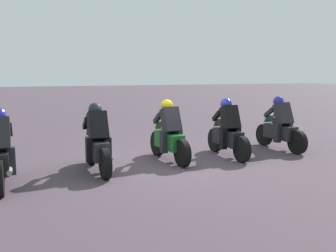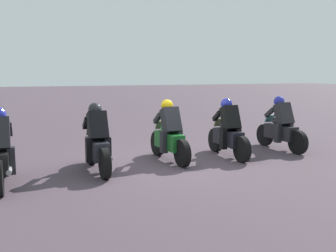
{
  "view_description": "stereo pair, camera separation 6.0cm",
  "coord_description": "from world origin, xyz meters",
  "px_view_note": "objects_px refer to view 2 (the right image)",
  "views": [
    {
      "loc": [
        -8.28,
        3.49,
        2.13
      ],
      "look_at": [
        0.04,
        -0.0,
        0.9
      ],
      "focal_mm": 40.96,
      "sensor_mm": 36.0,
      "label": 1
    },
    {
      "loc": [
        -8.3,
        3.44,
        2.13
      ],
      "look_at": [
        0.04,
        -0.0,
        0.9
      ],
      "focal_mm": 40.96,
      "sensor_mm": 36.0,
      "label": 2
    }
  ],
  "objects_px": {
    "rider_lane_a": "(281,128)",
    "rider_lane_c": "(169,136)",
    "rider_lane_d": "(97,143)",
    "rider_lane_e": "(0,154)",
    "rider_lane_b": "(228,133)"
  },
  "relations": [
    {
      "from": "rider_lane_b",
      "to": "rider_lane_d",
      "type": "height_order",
      "value": "same"
    },
    {
      "from": "rider_lane_a",
      "to": "rider_lane_b",
      "type": "xyz_separation_m",
      "value": [
        -0.24,
        1.86,
        0.0
      ]
    },
    {
      "from": "rider_lane_d",
      "to": "rider_lane_e",
      "type": "xyz_separation_m",
      "value": [
        -0.41,
        1.95,
        0.0
      ]
    },
    {
      "from": "rider_lane_a",
      "to": "rider_lane_e",
      "type": "height_order",
      "value": "same"
    },
    {
      "from": "rider_lane_c",
      "to": "rider_lane_d",
      "type": "distance_m",
      "value": 1.88
    },
    {
      "from": "rider_lane_c",
      "to": "rider_lane_e",
      "type": "relative_size",
      "value": 1.0
    },
    {
      "from": "rider_lane_a",
      "to": "rider_lane_c",
      "type": "bearing_deg",
      "value": 90.48
    },
    {
      "from": "rider_lane_a",
      "to": "rider_lane_d",
      "type": "xyz_separation_m",
      "value": [
        -0.42,
        5.3,
        0.0
      ]
    },
    {
      "from": "rider_lane_b",
      "to": "rider_lane_c",
      "type": "xyz_separation_m",
      "value": [
        0.14,
        1.59,
        0.0
      ]
    },
    {
      "from": "rider_lane_a",
      "to": "rider_lane_c",
      "type": "height_order",
      "value": "same"
    },
    {
      "from": "rider_lane_b",
      "to": "rider_lane_d",
      "type": "xyz_separation_m",
      "value": [
        -0.18,
        3.44,
        0.0
      ]
    },
    {
      "from": "rider_lane_d",
      "to": "rider_lane_e",
      "type": "bearing_deg",
      "value": 101.76
    },
    {
      "from": "rider_lane_b",
      "to": "rider_lane_c",
      "type": "relative_size",
      "value": 1.0
    },
    {
      "from": "rider_lane_a",
      "to": "rider_lane_c",
      "type": "relative_size",
      "value": 1.0
    },
    {
      "from": "rider_lane_c",
      "to": "rider_lane_d",
      "type": "relative_size",
      "value": 1.0
    }
  ]
}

